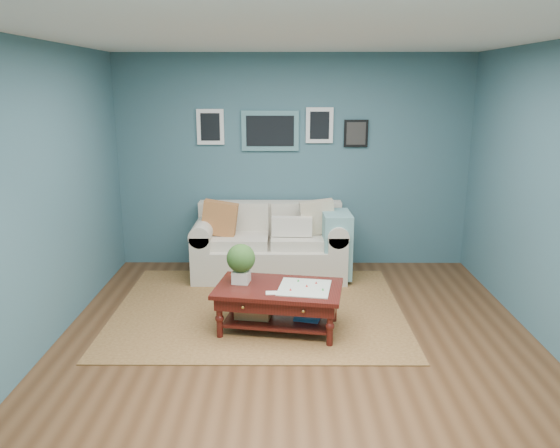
{
  "coord_description": "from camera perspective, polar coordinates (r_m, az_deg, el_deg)",
  "views": [
    {
      "loc": [
        -0.14,
        -4.45,
        2.32
      ],
      "look_at": [
        -0.16,
        1.0,
        0.92
      ],
      "focal_mm": 35.0,
      "sensor_mm": 36.0,
      "label": 1
    }
  ],
  "objects": [
    {
      "name": "room_shell",
      "position": [
        4.61,
        1.93,
        2.36
      ],
      "size": [
        5.0,
        5.02,
        2.7
      ],
      "color": "brown",
      "rests_on": "ground"
    },
    {
      "name": "area_rug",
      "position": [
        5.86,
        -2.23,
        -8.86
      ],
      "size": [
        3.0,
        2.4,
        0.01
      ],
      "primitive_type": "cube",
      "color": "brown",
      "rests_on": "ground"
    },
    {
      "name": "loveseat",
      "position": [
        6.76,
        -0.37,
        -2.12
      ],
      "size": [
        1.9,
        0.86,
        0.98
      ],
      "color": "beige",
      "rests_on": "ground"
    },
    {
      "name": "coffee_table",
      "position": [
        5.28,
        -0.81,
        -7.26
      ],
      "size": [
        1.29,
        0.88,
        0.83
      ],
      "rotation": [
        0.0,
        0.0,
        -0.16
      ],
      "color": "#35100A",
      "rests_on": "ground"
    }
  ]
}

